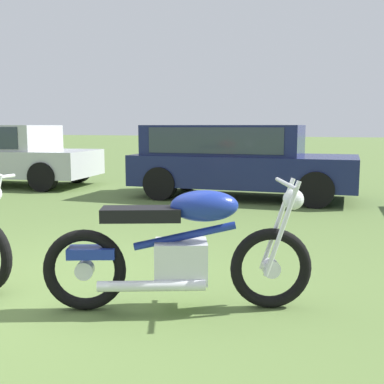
# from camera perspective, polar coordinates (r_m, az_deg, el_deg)

# --- Properties ---
(ground_plane) EXTENTS (120.00, 120.00, 0.00)m
(ground_plane) POSITION_cam_1_polar(r_m,az_deg,el_deg) (4.34, -16.15, -11.49)
(ground_plane) COLOR #567038
(motorcycle_blue) EXTENTS (1.95, 1.06, 1.02)m
(motorcycle_blue) POSITION_cam_1_polar(r_m,az_deg,el_deg) (3.70, -1.25, -6.81)
(motorcycle_blue) COLOR black
(motorcycle_blue) RESTS_ON ground
(car_navy) EXTENTS (4.38, 2.02, 1.43)m
(car_navy) POSITION_cam_1_polar(r_m,az_deg,el_deg) (9.54, 5.01, 4.36)
(car_navy) COLOR #161E4C
(car_navy) RESTS_ON ground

